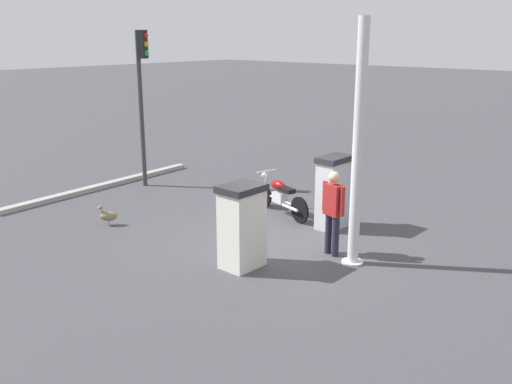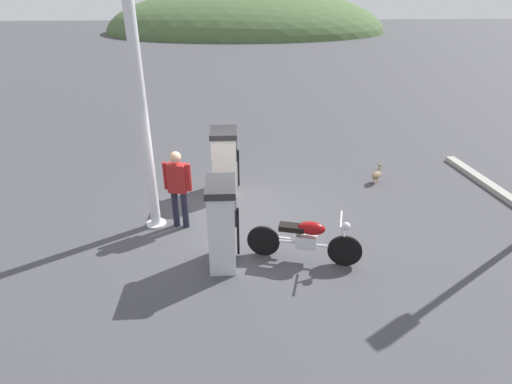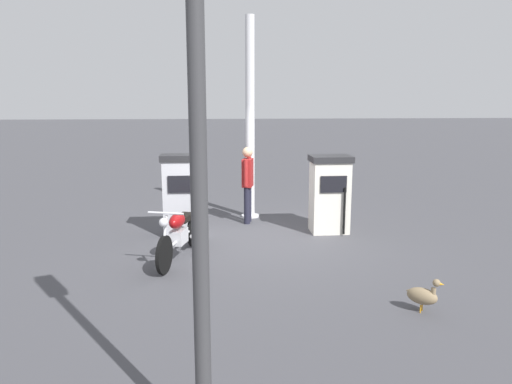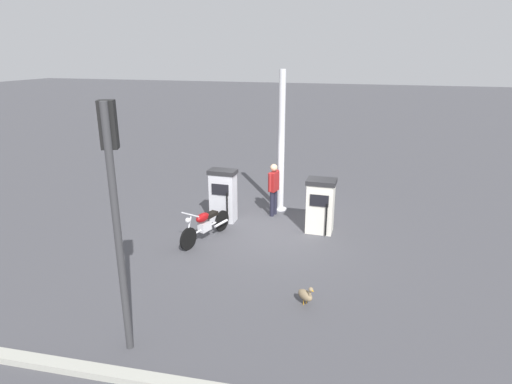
% 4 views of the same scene
% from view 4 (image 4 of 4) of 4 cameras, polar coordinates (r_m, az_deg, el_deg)
% --- Properties ---
extents(ground_plane, '(120.00, 120.00, 0.00)m').
position_cam_4_polar(ground_plane, '(12.23, 1.50, -5.07)').
color(ground_plane, '#424247').
extents(fuel_pump_near, '(0.53, 0.81, 1.58)m').
position_cam_4_polar(fuel_pump_near, '(12.64, -4.41, -0.44)').
color(fuel_pump_near, silver).
rests_on(fuel_pump_near, ground).
extents(fuel_pump_far, '(0.65, 0.80, 1.53)m').
position_cam_4_polar(fuel_pump_far, '(11.98, 8.58, -1.79)').
color(fuel_pump_far, silver).
rests_on(fuel_pump_far, ground).
extents(motorcycle_near_pump, '(1.98, 0.80, 0.94)m').
position_cam_4_polar(motorcycle_near_pump, '(11.49, -6.82, -4.26)').
color(motorcycle_near_pump, black).
rests_on(motorcycle_near_pump, ground).
extents(attendant_person, '(0.58, 0.28, 1.63)m').
position_cam_4_polar(attendant_person, '(13.03, 2.37, 0.76)').
color(attendant_person, '#1E1E2D').
rests_on(attendant_person, ground).
extents(wandering_duck, '(0.38, 0.41, 0.46)m').
position_cam_4_polar(wandering_duck, '(8.81, 6.63, -13.47)').
color(wandering_duck, '#847051').
rests_on(wandering_duck, ground).
extents(roadside_traffic_light, '(0.40, 0.30, 4.17)m').
position_cam_4_polar(roadside_traffic_light, '(6.88, -18.41, 0.25)').
color(roadside_traffic_light, '#38383A').
rests_on(roadside_traffic_light, ground).
extents(canopy_support_pole, '(0.40, 0.40, 4.36)m').
position_cam_4_polar(canopy_support_pole, '(13.21, 3.40, 6.25)').
color(canopy_support_pole, silver).
rests_on(canopy_support_pole, ground).
extents(road_edge_kerb, '(0.69, 6.11, 0.12)m').
position_cam_4_polar(road_edge_kerb, '(7.24, -12.52, -23.51)').
color(road_edge_kerb, '#9E9E93').
rests_on(road_edge_kerb, ground).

